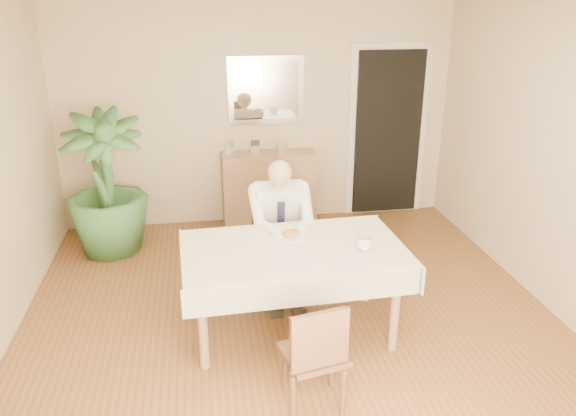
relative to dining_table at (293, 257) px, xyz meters
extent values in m
plane|color=brown|center=(0.01, -0.02, -0.67)|extent=(5.00, 5.00, 0.00)
cube|color=beige|center=(0.01, 2.48, 0.63)|extent=(4.50, 0.02, 2.60)
cube|color=beige|center=(2.26, -0.02, 0.63)|extent=(0.02, 5.00, 2.60)
cube|color=white|center=(0.01, -2.50, 0.78)|extent=(1.34, 0.02, 1.44)
cube|color=white|center=(0.01, -2.48, 0.78)|extent=(1.18, 0.02, 1.28)
cube|color=white|center=(1.56, 2.46, 0.33)|extent=(0.96, 0.03, 2.10)
cube|color=black|center=(1.56, 2.43, 0.33)|extent=(0.80, 0.05, 1.95)
cube|color=silver|center=(0.11, 2.45, 0.88)|extent=(0.86, 0.03, 0.76)
cube|color=white|center=(0.11, 2.43, 0.88)|extent=(0.74, 0.02, 0.64)
cube|color=#92734D|center=(0.00, 0.00, 0.05)|extent=(1.64, 0.97, 0.04)
cube|color=beige|center=(0.00, 0.00, 0.08)|extent=(1.74, 1.07, 0.01)
cube|color=beige|center=(0.00, -0.50, -0.03)|extent=(1.70, 0.08, 0.22)
cube|color=beige|center=(0.00, 0.50, -0.03)|extent=(1.70, 0.08, 0.22)
cube|color=beige|center=(-0.85, 0.00, -0.03)|extent=(0.06, 1.00, 0.22)
cube|color=beige|center=(0.85, 0.00, -0.03)|extent=(0.06, 1.00, 0.22)
cylinder|color=#92734D|center=(-0.72, -0.37, -0.32)|extent=(0.07, 0.07, 0.70)
cylinder|color=#92734D|center=(0.72, -0.37, -0.32)|extent=(0.07, 0.07, 0.70)
cylinder|color=#92734D|center=(-0.72, 0.37, -0.32)|extent=(0.07, 0.07, 0.70)
cylinder|color=#92734D|center=(0.72, 0.37, -0.32)|extent=(0.07, 0.07, 0.70)
cube|color=#47291C|center=(0.00, 0.80, -0.21)|extent=(0.48, 0.48, 0.04)
cube|color=#47291C|center=(0.00, 1.00, 0.05)|extent=(0.45, 0.08, 0.45)
cylinder|color=#47291C|center=(-0.19, 0.61, -0.45)|extent=(0.04, 0.04, 0.44)
cylinder|color=#47291C|center=(0.19, 0.61, -0.45)|extent=(0.04, 0.04, 0.44)
cylinder|color=#47291C|center=(-0.19, 0.99, -0.45)|extent=(0.04, 0.04, 0.44)
cylinder|color=#47291C|center=(0.19, 0.99, -0.45)|extent=(0.04, 0.04, 0.44)
cube|color=#47291C|center=(-0.01, -0.87, -0.28)|extent=(0.45, 0.45, 0.04)
cube|color=#47291C|center=(-0.01, -1.05, -0.05)|extent=(0.38, 0.12, 0.38)
cylinder|color=#47291C|center=(-0.18, -1.04, -0.48)|extent=(0.04, 0.04, 0.37)
cylinder|color=#47291C|center=(0.15, -1.04, -0.48)|extent=(0.04, 0.04, 0.37)
cylinder|color=#47291C|center=(-0.18, -0.71, -0.48)|extent=(0.04, 0.04, 0.37)
cylinder|color=#47291C|center=(0.15, -0.71, -0.48)|extent=(0.04, 0.04, 0.37)
cube|color=white|center=(0.00, 0.76, 0.08)|extent=(0.42, 0.31, 0.55)
cube|color=black|center=(0.00, 0.64, 0.05)|extent=(0.07, 0.08, 0.36)
cylinder|color=tan|center=(0.00, 0.71, 0.37)|extent=(0.09, 0.09, 0.08)
sphere|color=tan|center=(0.00, 0.69, 0.47)|extent=(0.21, 0.21, 0.21)
cube|color=black|center=(-0.10, 0.56, -0.15)|extent=(0.13, 0.42, 0.13)
cube|color=black|center=(0.10, 0.56, -0.15)|extent=(0.13, 0.42, 0.13)
cube|color=black|center=(-0.10, 0.38, -0.44)|extent=(0.11, 0.12, 0.45)
cube|color=black|center=(0.10, 0.38, -0.44)|extent=(0.11, 0.12, 0.45)
cube|color=black|center=(-0.10, 0.32, -0.63)|extent=(0.11, 0.26, 0.07)
cube|color=black|center=(0.10, 0.32, -0.63)|extent=(0.11, 0.26, 0.07)
cylinder|color=white|center=(0.02, 0.19, 0.09)|extent=(0.26, 0.26, 0.02)
ellipsoid|color=#905C2F|center=(0.02, 0.19, 0.11)|extent=(0.14, 0.14, 0.06)
cylinder|color=silver|center=(0.06, 0.13, 0.11)|extent=(0.01, 0.13, 0.01)
cylinder|color=silver|center=(-0.02, 0.13, 0.11)|extent=(0.01, 0.13, 0.01)
imported|color=white|center=(0.53, -0.13, 0.14)|extent=(0.15, 0.15, 0.10)
cube|color=#92734D|center=(0.11, 2.30, -0.24)|extent=(1.09, 0.40, 0.86)
cube|color=silver|center=(-0.34, 2.35, 0.27)|extent=(0.10, 0.02, 0.14)
cube|color=silver|center=(-0.04, 2.37, 0.27)|extent=(0.10, 0.02, 0.14)
cube|color=silver|center=(0.27, 2.31, 0.27)|extent=(0.10, 0.02, 0.14)
imported|color=#2F5B2C|center=(-1.65, 1.81, 0.08)|extent=(0.93, 0.93, 1.50)
camera|label=1|loc=(-0.67, -3.86, 1.93)|focal=35.00mm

